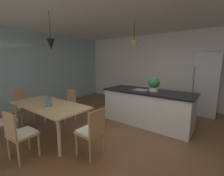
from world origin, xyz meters
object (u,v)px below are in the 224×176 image
object	(u,v)px
chair_near_left	(1,121)
refrigerator	(206,84)
chair_far_left	(68,104)
potted_plant_on_island	(154,84)
dining_table	(49,107)
chair_near_right	(20,133)
vase_on_dining_table	(49,102)
chair_kitchen_end	(92,130)
chair_window_end	(23,105)
kitchen_island	(147,107)

from	to	relation	value
chair_near_left	refrigerator	bearing A→B (deg)	55.95
chair_far_left	potted_plant_on_island	world-z (taller)	potted_plant_on_island
dining_table	chair_far_left	bearing A→B (deg)	117.99
chair_near_right	vase_on_dining_table	bearing A→B (deg)	111.47
chair_near_left	chair_kitchen_end	distance (m)	1.94
chair_near_right	refrigerator	distance (m)	5.06
chair_kitchen_end	chair_window_end	distance (m)	2.66
chair_near_left	vase_on_dining_table	bearing A→B (deg)	51.11
chair_far_left	chair_kitchen_end	distance (m)	1.94
kitchen_island	vase_on_dining_table	world-z (taller)	vase_on_dining_table
refrigerator	vase_on_dining_table	xyz separation A→B (m)	(-2.48, -3.81, -0.14)
chair_far_left	kitchen_island	xyz separation A→B (m)	(1.92, 1.14, -0.01)
kitchen_island	potted_plant_on_island	xyz separation A→B (m)	(0.16, 0.00, 0.63)
chair_window_end	refrigerator	distance (m)	5.45
chair_far_left	chair_near_left	size ratio (longest dim) A/B	1.00
chair_near_right	kitchen_island	xyz separation A→B (m)	(1.06, 2.76, -0.01)
chair_window_end	chair_far_left	bearing A→B (deg)	42.02
chair_window_end	refrigerator	world-z (taller)	refrigerator
chair_window_end	dining_table	bearing A→B (deg)	0.05
chair_near_right	chair_window_end	xyz separation A→B (m)	(-1.76, 0.81, 0.00)
chair_kitchen_end	chair_window_end	bearing A→B (deg)	-179.97
kitchen_island	refrigerator	world-z (taller)	refrigerator
chair_near_left	potted_plant_on_island	distance (m)	3.51
chair_near_left	kitchen_island	size ratio (longest dim) A/B	0.38
chair_near_left	chair_window_end	xyz separation A→B (m)	(-0.90, 0.81, 0.00)
chair_kitchen_end	vase_on_dining_table	xyz separation A→B (m)	(-1.18, -0.09, 0.34)
chair_window_end	potted_plant_on_island	bearing A→B (deg)	33.19
vase_on_dining_table	chair_near_right	bearing A→B (deg)	-68.53
chair_near_right	chair_kitchen_end	world-z (taller)	same
chair_near_right	potted_plant_on_island	bearing A→B (deg)	66.23
chair_far_left	refrigerator	bearing A→B (deg)	43.57
chair_near_left	dining_table	bearing A→B (deg)	61.96
dining_table	potted_plant_on_island	distance (m)	2.59
dining_table	chair_far_left	world-z (taller)	chair_far_left
potted_plant_on_island	vase_on_dining_table	xyz separation A→B (m)	(-1.50, -2.03, -0.28)
dining_table	chair_window_end	distance (m)	1.34
refrigerator	potted_plant_on_island	bearing A→B (deg)	-118.96
chair_near_right	chair_near_left	bearing A→B (deg)	-179.99
chair_kitchen_end	potted_plant_on_island	size ratio (longest dim) A/B	2.37
chair_far_left	kitchen_island	distance (m)	2.23
kitchen_island	vase_on_dining_table	xyz separation A→B (m)	(-1.34, -2.03, 0.36)
chair_far_left	potted_plant_on_island	distance (m)	2.45
kitchen_island	refrigerator	xyz separation A→B (m)	(1.14, 1.77, 0.50)
dining_table	chair_window_end	size ratio (longest dim) A/B	2.21
vase_on_dining_table	dining_table	bearing A→B (deg)	149.84
chair_kitchen_end	chair_near_left	bearing A→B (deg)	-155.31
dining_table	vase_on_dining_table	distance (m)	0.24
refrigerator	potted_plant_on_island	distance (m)	2.03
chair_near_right	chair_window_end	bearing A→B (deg)	155.40
chair_near_left	refrigerator	world-z (taller)	refrigerator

